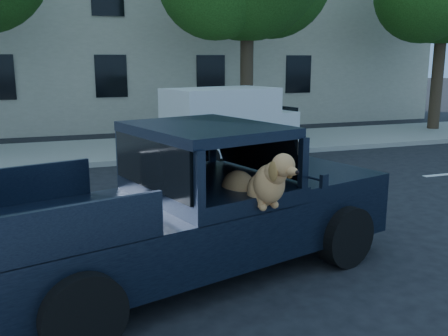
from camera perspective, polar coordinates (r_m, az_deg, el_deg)
The scene contains 6 objects.
ground at distance 6.91m, azimuth -6.24°, elevation -11.69°, with size 120.00×120.00×0.00m, color black.
far_sidewalk at distance 15.66m, azimuth -14.11°, elevation 1.85°, with size 60.00×4.00×0.15m, color gray.
lane_stripes at distance 10.53m, azimuth 0.06°, elevation -3.13°, with size 21.60×0.14×0.01m, color silver, non-canonical shape.
building_main at distance 23.15m, azimuth -8.89°, elevation 16.30°, with size 26.00×6.00×9.00m, color beige.
pickup_truck at distance 6.60m, azimuth -4.57°, elevation -6.59°, with size 5.89×3.60×1.97m.
mail_truck at distance 14.15m, azimuth 0.52°, elevation 4.50°, with size 4.04×2.68×2.04m.
Camera 1 is at (-1.41, -6.16, 2.79)m, focal length 40.00 mm.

